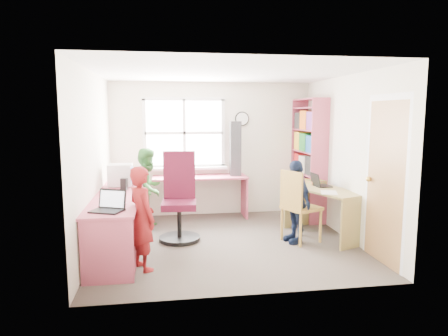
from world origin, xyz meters
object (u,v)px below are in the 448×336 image
swivel_chair (179,202)px  person_navy (295,201)px  l_desk (132,220)px  right_desk (324,202)px  person_green (148,188)px  wooden_chair (297,204)px  person_red (142,218)px  laptop_left (109,206)px  crt_monitor (120,175)px  cd_tower (235,149)px  potted_plant (175,168)px  bookshelf (308,162)px  laptop_right (319,183)px

swivel_chair → person_navy: (1.64, -0.39, 0.04)m
l_desk → person_navy: bearing=4.3°
right_desk → person_green: (-2.63, 0.85, 0.12)m
wooden_chair → person_green: size_ratio=0.80×
person_red → laptop_left: bearing=75.7°
laptop_left → person_green: 1.89m
crt_monitor → laptop_left: size_ratio=0.83×
l_desk → wooden_chair: size_ratio=2.82×
cd_tower → person_green: size_ratio=0.74×
potted_plant → person_red: bearing=-101.5°
bookshelf → swivel_chair: size_ratio=1.63×
l_desk → potted_plant: (0.63, 1.74, 0.45)m
l_desk → swivel_chair: 0.86m
swivel_chair → potted_plant: size_ratio=4.20×
laptop_left → person_navy: size_ratio=0.36×
bookshelf → laptop_right: bearing=-99.8°
l_desk → person_red: bearing=-73.0°
person_navy → l_desk: bearing=-97.4°
person_navy → cd_tower: bearing=-170.6°
right_desk → swivel_chair: (-2.16, 0.21, 0.02)m
laptop_right → person_navy: size_ratio=0.27×
person_green → cd_tower: bearing=-43.3°
l_desk → person_red: person_red is taller
person_green → potted_plant: bearing=-12.0°
crt_monitor → wooden_chair: bearing=-15.3°
laptop_right → person_green: person_green is taller
wooden_chair → cd_tower: bearing=87.3°
wooden_chair → cd_tower: size_ratio=1.09×
crt_monitor → laptop_left: crt_monitor is taller
right_desk → bookshelf: size_ratio=0.66×
bookshelf → wooden_chair: bookshelf is taller
laptop_left → potted_plant: (0.82, 2.38, 0.10)m
right_desk → swivel_chair: 2.17m
wooden_chair → cd_tower: cd_tower is taller
l_desk → person_red: size_ratio=2.38×
potted_plant → right_desk: bearing=-32.4°
crt_monitor → potted_plant: bearing=45.6°
crt_monitor → person_red: person_red is taller
person_green → laptop_right: bearing=-75.4°
person_navy → laptop_left: bearing=-83.6°
l_desk → bookshelf: (2.96, 1.47, 0.55)m
right_desk → cd_tower: (-1.11, 1.35, 0.70)m
potted_plant → wooden_chair: bearing=-43.4°
person_red → wooden_chair: bearing=-101.9°
l_desk → person_green: person_green is taller
wooden_chair → laptop_right: wooden_chair is taller
wooden_chair → person_green: bearing=129.2°
laptop_right → person_navy: (-0.51, -0.40, -0.18)m
right_desk → crt_monitor: bearing=148.9°
potted_plant → person_navy: (1.66, -1.57, -0.31)m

